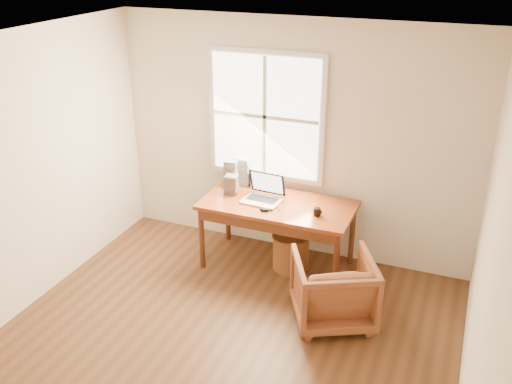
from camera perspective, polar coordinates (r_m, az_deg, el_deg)
room_shell at (r=4.40m, az=-5.24°, el=-2.91°), size 4.04×4.54×2.64m
desk at (r=6.00m, az=2.20°, el=-1.31°), size 1.60×0.80×0.04m
armchair at (r=5.39m, az=7.74°, el=-9.60°), size 0.96×0.97×0.67m
wicker_stool at (r=6.20m, az=3.51°, el=-6.00°), size 0.49×0.49×0.39m
laptop at (r=5.95m, az=0.54°, el=0.35°), size 0.45×0.47×0.31m
mouse at (r=5.81m, az=0.86°, el=-1.77°), size 0.11×0.08×0.03m
coffee_mug at (r=5.75m, az=6.11°, el=-1.98°), size 0.09×0.09×0.08m
cd_stack_a at (r=6.40m, az=-1.35°, el=2.14°), size 0.17×0.16×0.31m
cd_stack_b at (r=6.18m, az=-2.50°, el=0.75°), size 0.15×0.14×0.21m
cd_stack_c at (r=6.33m, az=-2.52°, el=1.83°), size 0.15×0.13×0.31m
cd_stack_d at (r=6.36m, az=0.14°, el=1.40°), size 0.19×0.18×0.19m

